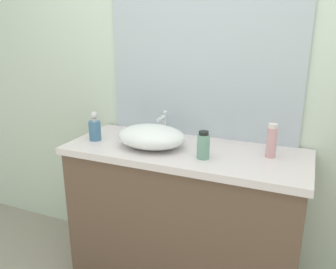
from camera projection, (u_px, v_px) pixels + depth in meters
bathroom_wall_rear at (210, 73)px, 2.08m from camera, size 6.00×0.06×2.60m
vanity_counter at (184, 218)px, 2.07m from camera, size 1.37×0.55×0.90m
wall_mirror_panel at (202, 53)px, 2.03m from camera, size 1.19×0.01×1.03m
sink_basin at (151, 136)px, 1.95m from camera, size 0.40×0.31×0.13m
faucet at (163, 123)px, 2.09m from camera, size 0.03×0.12×0.17m
soap_dispenser at (95, 129)px, 2.07m from camera, size 0.07×0.07×0.18m
lotion_bottle at (272, 141)px, 1.79m from camera, size 0.05×0.05×0.18m
perfume_bottle at (203, 146)px, 1.78m from camera, size 0.07×0.07×0.15m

